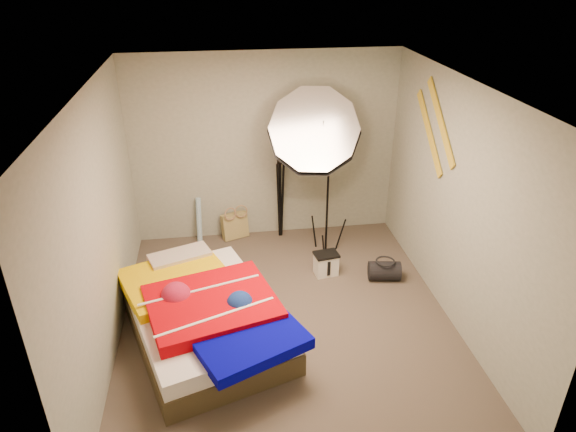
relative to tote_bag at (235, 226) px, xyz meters
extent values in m
plane|color=brown|center=(0.45, -1.90, -0.18)|extent=(4.00, 4.00, 0.00)
plane|color=silver|center=(0.45, -1.90, 2.32)|extent=(4.00, 4.00, 0.00)
plane|color=#A1A393|center=(0.45, 0.10, 1.07)|extent=(3.50, 0.00, 3.50)
plane|color=#A1A393|center=(0.45, -3.90, 1.07)|extent=(3.50, 0.00, 3.50)
plane|color=#A1A393|center=(-1.30, -1.90, 1.07)|extent=(0.00, 4.00, 4.00)
plane|color=#A1A393|center=(2.20, -1.90, 1.07)|extent=(0.00, 4.00, 4.00)
cube|color=tan|center=(0.00, 0.00, 0.00)|extent=(0.39, 0.28, 0.37)
cylinder|color=#559AC8|center=(-0.48, 0.00, 0.13)|extent=(0.10, 0.18, 0.61)
cube|color=white|center=(1.06, -1.08, -0.05)|extent=(0.29, 0.23, 0.27)
cylinder|color=black|center=(1.73, -1.30, -0.06)|extent=(0.41, 0.29, 0.23)
cube|color=gold|center=(2.18, -1.30, 1.77)|extent=(0.02, 0.91, 0.78)
cube|color=gold|center=(2.18, -1.05, 1.57)|extent=(0.02, 0.91, 0.78)
cube|color=#453923|center=(-0.41, -2.05, -0.06)|extent=(1.85, 2.22, 0.25)
cube|color=white|center=(-0.41, -2.05, 0.15)|extent=(1.81, 2.17, 0.17)
cube|color=#E6BC00|center=(-0.68, -1.68, 0.28)|extent=(1.31, 1.24, 0.13)
cube|color=#BD0008|center=(-0.32, -2.17, 0.30)|extent=(1.42, 1.28, 0.15)
cube|color=#0200AA|center=(-0.01, -2.66, 0.27)|extent=(1.18, 1.08, 0.11)
cube|color=#C0869C|center=(-0.66, -1.28, 0.31)|extent=(0.73, 0.51, 0.13)
cylinder|color=black|center=(1.18, -0.49, 0.70)|extent=(0.04, 0.04, 1.77)
cube|color=black|center=(1.18, -0.49, 1.53)|extent=(0.09, 0.09, 0.11)
cone|color=silver|center=(0.97, -0.58, 1.48)|extent=(1.44, 1.13, 1.30)
cylinder|color=black|center=(0.63, -0.03, 0.36)|extent=(0.05, 0.05, 1.08)
cube|color=black|center=(0.63, -0.03, 0.96)|extent=(0.08, 0.08, 0.11)
camera|label=1|loc=(-0.17, -6.28, 3.36)|focal=32.00mm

